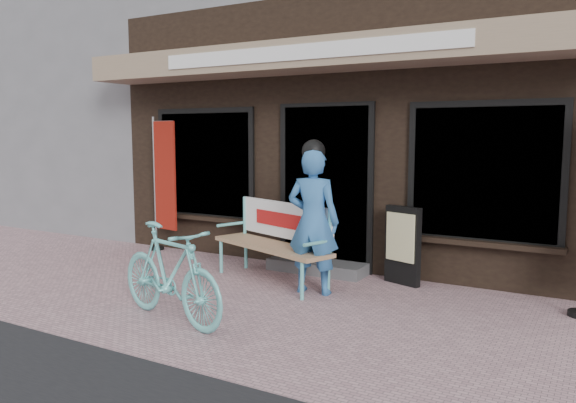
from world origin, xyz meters
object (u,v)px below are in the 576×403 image
Objects in this scene: person at (313,219)px; menu_stand at (402,245)px; bench at (277,235)px; bicycle at (170,273)px; nobori_red at (163,183)px.

person is 1.20m from menu_stand.
bench reaches higher than bicycle.
nobori_red reaches higher than bicycle.
bench is 1.16× the size of bicycle.
menu_stand is (3.78, -0.03, -0.58)m from nobori_red.
nobori_red is (-2.40, 0.65, 0.49)m from bench.
bench is 1.94× the size of menu_stand.
nobori_red is 2.18× the size of menu_stand.
bicycle reaches higher than menu_stand.
menu_stand is (1.50, 2.41, 0.01)m from bicycle.
bench is 2.53m from nobori_red.
person is 1.10× the size of bicycle.
menu_stand is at bearing 40.79° from person.
person is 0.84× the size of nobori_red.
bicycle is (-0.12, -1.79, -0.09)m from bench.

